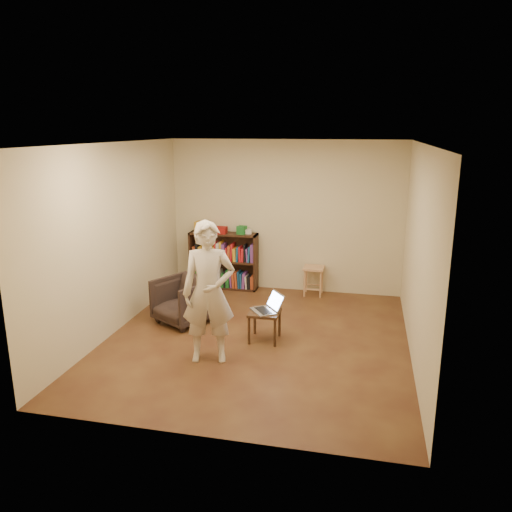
% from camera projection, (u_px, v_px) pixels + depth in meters
% --- Properties ---
extents(floor, '(4.50, 4.50, 0.00)m').
position_uv_depth(floor, '(257.00, 339.00, 6.76)').
color(floor, '#421F15').
rests_on(floor, ground).
extents(ceiling, '(4.50, 4.50, 0.00)m').
position_uv_depth(ceiling, '(257.00, 143.00, 6.11)').
color(ceiling, silver).
rests_on(ceiling, wall_back).
extents(wall_back, '(4.00, 0.00, 4.00)m').
position_uv_depth(wall_back, '(285.00, 217.00, 8.56)').
color(wall_back, beige).
rests_on(wall_back, floor).
extents(wall_left, '(0.00, 4.50, 4.50)m').
position_uv_depth(wall_left, '(115.00, 239.00, 6.86)').
color(wall_left, beige).
rests_on(wall_left, floor).
extents(wall_right, '(0.00, 4.50, 4.50)m').
position_uv_depth(wall_right, '(418.00, 255.00, 6.02)').
color(wall_right, beige).
rests_on(wall_right, floor).
extents(bookshelf, '(1.20, 0.30, 1.00)m').
position_uv_depth(bookshelf, '(224.00, 264.00, 8.86)').
color(bookshelf, black).
rests_on(bookshelf, floor).
extents(box_yellow, '(0.26, 0.21, 0.19)m').
position_uv_depth(box_yellow, '(202.00, 227.00, 8.76)').
color(box_yellow, gold).
rests_on(box_yellow, bookshelf).
extents(red_cloth, '(0.33, 0.25, 0.10)m').
position_uv_depth(red_cloth, '(218.00, 230.00, 8.69)').
color(red_cloth, maroon).
rests_on(red_cloth, bookshelf).
extents(box_green, '(0.17, 0.17, 0.14)m').
position_uv_depth(box_green, '(242.00, 230.00, 8.60)').
color(box_green, '#1C6928').
rests_on(box_green, bookshelf).
extents(box_white, '(0.11, 0.11, 0.08)m').
position_uv_depth(box_white, '(249.00, 232.00, 8.62)').
color(box_white, beige).
rests_on(box_white, bookshelf).
extents(stool, '(0.34, 0.34, 0.50)m').
position_uv_depth(stool, '(314.00, 272.00, 8.47)').
color(stool, tan).
rests_on(stool, floor).
extents(armchair, '(0.98, 0.98, 0.67)m').
position_uv_depth(armchair, '(183.00, 301.00, 7.29)').
color(armchair, '#2E251E').
rests_on(armchair, floor).
extents(side_table, '(0.40, 0.40, 0.41)m').
position_uv_depth(side_table, '(265.00, 316.00, 6.67)').
color(side_table, black).
rests_on(side_table, floor).
extents(laptop, '(0.50, 0.50, 0.24)m').
position_uv_depth(laptop, '(268.00, 307.00, 6.65)').
color(laptop, '#B5B6BA').
rests_on(laptop, side_table).
extents(person, '(0.72, 0.56, 1.74)m').
position_uv_depth(person, '(209.00, 293.00, 5.98)').
color(person, beige).
rests_on(person, floor).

